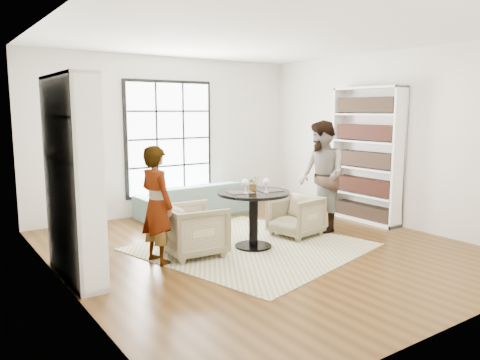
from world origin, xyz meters
TOP-DOWN VIEW (x-y plane):
  - ground at (0.00, 0.00)m, footprint 6.00×6.00m
  - room_shell at (0.00, 0.54)m, footprint 6.00×6.01m
  - rug at (-0.09, 0.12)m, footprint 3.43×3.43m
  - pedestal_table at (-0.09, 0.09)m, footprint 1.05×1.05m
  - sofa at (0.23, 2.45)m, footprint 2.16×0.88m
  - armchair_left at (-0.97, 0.27)m, footprint 0.85×0.83m
  - armchair_right at (0.85, 0.24)m, footprint 0.82×0.80m
  - person_left at (-1.52, 0.27)m, footprint 0.47×0.62m
  - person_right at (1.40, 0.24)m, footprint 0.93×1.06m
  - placemat_left at (-0.30, 0.12)m, footprint 0.39×0.33m
  - placemat_right at (0.15, 0.02)m, footprint 0.39×0.33m
  - cutlery_left at (-0.30, 0.12)m, footprint 0.18×0.24m
  - cutlery_right at (0.15, 0.02)m, footprint 0.18×0.24m
  - wine_glass_left at (-0.28, 0.02)m, footprint 0.09×0.09m
  - wine_glass_right at (0.01, -0.07)m, footprint 0.09×0.09m
  - flower_centerpiece at (-0.06, 0.14)m, footprint 0.22×0.20m

SIDE VIEW (x-z plane):
  - ground at x=0.00m, z-range 0.00..0.00m
  - rug at x=-0.09m, z-range 0.00..0.01m
  - sofa at x=0.23m, z-range 0.00..0.63m
  - armchair_right at x=0.85m, z-range 0.00..0.65m
  - armchair_left at x=-0.97m, z-range 0.00..0.72m
  - pedestal_table at x=-0.09m, z-range 0.19..1.02m
  - person_left at x=-1.52m, z-range 0.00..1.55m
  - placemat_left at x=-0.30m, z-range 0.83..0.84m
  - placemat_right at x=0.15m, z-range 0.83..0.84m
  - cutlery_left at x=-0.30m, z-range 0.84..0.85m
  - cutlery_right at x=0.15m, z-range 0.84..0.85m
  - person_right at x=1.40m, z-range 0.00..1.83m
  - flower_centerpiece at x=-0.06m, z-range 0.83..1.05m
  - wine_glass_right at x=0.01m, z-range 0.88..1.08m
  - wine_glass_left at x=-0.28m, z-range 0.88..1.09m
  - room_shell at x=0.00m, z-range -1.74..4.26m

